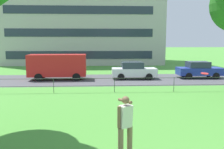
{
  "coord_description": "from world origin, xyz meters",
  "views": [
    {
      "loc": [
        -2.98,
        -1.27,
        3.34
      ],
      "look_at": [
        -2.41,
        9.73,
        1.82
      ],
      "focal_mm": 38.03,
      "sensor_mm": 36.0,
      "label": 1
    }
  ],
  "objects_px": {
    "frisbee": "(205,74)",
    "car_blue_right": "(199,70)",
    "apartment_building_background": "(82,4)",
    "car_white_left": "(134,70)",
    "panel_van_far_right": "(58,65)",
    "person_thrower": "(125,125)"
  },
  "relations": [
    {
      "from": "panel_van_far_right",
      "to": "car_white_left",
      "type": "height_order",
      "value": "panel_van_far_right"
    },
    {
      "from": "car_blue_right",
      "to": "frisbee",
      "type": "bearing_deg",
      "value": -112.33
    },
    {
      "from": "frisbee",
      "to": "car_white_left",
      "type": "bearing_deg",
      "value": 93.74
    },
    {
      "from": "car_white_left",
      "to": "apartment_building_background",
      "type": "bearing_deg",
      "value": 107.47
    },
    {
      "from": "frisbee",
      "to": "panel_van_far_right",
      "type": "bearing_deg",
      "value": 121.01
    },
    {
      "from": "car_white_left",
      "to": "car_blue_right",
      "type": "height_order",
      "value": "same"
    },
    {
      "from": "car_blue_right",
      "to": "person_thrower",
      "type": "bearing_deg",
      "value": -119.59
    },
    {
      "from": "frisbee",
      "to": "apartment_building_background",
      "type": "height_order",
      "value": "apartment_building_background"
    },
    {
      "from": "car_blue_right",
      "to": "apartment_building_background",
      "type": "bearing_deg",
      "value": 123.19
    },
    {
      "from": "car_blue_right",
      "to": "car_white_left",
      "type": "bearing_deg",
      "value": -178.17
    },
    {
      "from": "person_thrower",
      "to": "apartment_building_background",
      "type": "relative_size",
      "value": 0.07
    },
    {
      "from": "frisbee",
      "to": "car_blue_right",
      "type": "height_order",
      "value": "frisbee"
    },
    {
      "from": "person_thrower",
      "to": "car_blue_right",
      "type": "distance_m",
      "value": 17.21
    },
    {
      "from": "frisbee",
      "to": "apartment_building_background",
      "type": "xyz_separation_m",
      "value": [
        -6.65,
        31.22,
        7.24
      ]
    },
    {
      "from": "car_white_left",
      "to": "apartment_building_background",
      "type": "xyz_separation_m",
      "value": [
        -5.82,
        18.48,
        8.63
      ]
    },
    {
      "from": "panel_van_far_right",
      "to": "car_white_left",
      "type": "distance_m",
      "value": 6.81
    },
    {
      "from": "car_blue_right",
      "to": "apartment_building_background",
      "type": "relative_size",
      "value": 0.17
    },
    {
      "from": "frisbee",
      "to": "car_blue_right",
      "type": "bearing_deg",
      "value": 67.67
    },
    {
      "from": "car_white_left",
      "to": "car_blue_right",
      "type": "bearing_deg",
      "value": 1.83
    },
    {
      "from": "panel_van_far_right",
      "to": "car_white_left",
      "type": "relative_size",
      "value": 1.25
    },
    {
      "from": "panel_van_far_right",
      "to": "car_white_left",
      "type": "xyz_separation_m",
      "value": [
        6.8,
        0.04,
        -0.49
      ]
    },
    {
      "from": "person_thrower",
      "to": "car_white_left",
      "type": "bearing_deg",
      "value": 80.96
    }
  ]
}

